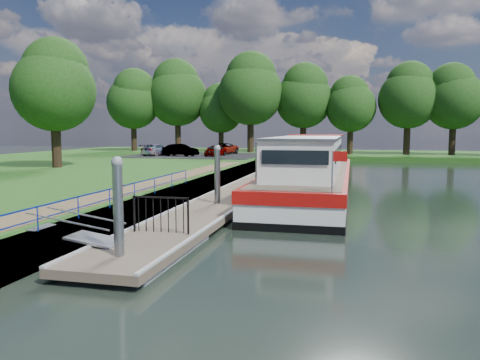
% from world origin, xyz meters
% --- Properties ---
extents(ground, '(160.00, 160.00, 0.00)m').
position_xyz_m(ground, '(0.00, 0.00, 0.00)').
color(ground, black).
rests_on(ground, ground).
extents(bank_edge, '(1.10, 90.00, 0.78)m').
position_xyz_m(bank_edge, '(-2.55, 15.00, 0.39)').
color(bank_edge, '#473D2D').
rests_on(bank_edge, ground).
extents(far_bank, '(60.00, 18.00, 0.60)m').
position_xyz_m(far_bank, '(12.00, 52.00, 0.30)').
color(far_bank, '#1E4B15').
rests_on(far_bank, ground).
extents(footpath, '(1.60, 40.00, 0.05)m').
position_xyz_m(footpath, '(-4.40, 8.00, 0.80)').
color(footpath, brown).
rests_on(footpath, riverbank).
extents(carpark, '(14.00, 12.00, 0.06)m').
position_xyz_m(carpark, '(-11.00, 38.00, 0.81)').
color(carpark, black).
rests_on(carpark, riverbank).
extents(blue_fence, '(0.04, 18.04, 0.72)m').
position_xyz_m(blue_fence, '(-2.75, 3.00, 1.31)').
color(blue_fence, '#0C2DBF').
rests_on(blue_fence, riverbank).
extents(pontoon, '(2.50, 30.00, 0.56)m').
position_xyz_m(pontoon, '(0.00, 13.00, 0.18)').
color(pontoon, brown).
rests_on(pontoon, ground).
extents(mooring_piles, '(0.30, 27.30, 3.55)m').
position_xyz_m(mooring_piles, '(0.00, 13.00, 1.28)').
color(mooring_piles, gray).
rests_on(mooring_piles, ground).
extents(gangway, '(2.58, 1.00, 0.92)m').
position_xyz_m(gangway, '(-1.85, 0.50, 0.63)').
color(gangway, '#A5A8AD').
rests_on(gangway, ground).
extents(gate_panel, '(1.85, 0.05, 1.15)m').
position_xyz_m(gate_panel, '(-0.00, 2.20, 1.15)').
color(gate_panel, black).
rests_on(gate_panel, ground).
extents(barge, '(4.36, 21.15, 4.78)m').
position_xyz_m(barge, '(3.60, 15.32, 1.09)').
color(barge, black).
rests_on(barge, ground).
extents(horizon_trees, '(54.38, 10.03, 12.87)m').
position_xyz_m(horizon_trees, '(-1.61, 48.68, 7.95)').
color(horizon_trees, '#332316').
rests_on(horizon_trees, ground).
extents(bank_tree_a, '(6.12, 6.12, 9.72)m').
position_xyz_m(bank_tree_a, '(-15.99, 20.08, 7.02)').
color(bank_tree_a, '#332316').
rests_on(bank_tree_a, riverbank).
extents(car_a, '(1.77, 3.67, 1.21)m').
position_xyz_m(car_a, '(-8.39, 36.67, 1.44)').
color(car_a, '#999999').
rests_on(car_a, carpark).
extents(car_b, '(4.08, 2.14, 1.28)m').
position_xyz_m(car_b, '(-11.93, 35.53, 1.47)').
color(car_b, '#999999').
rests_on(car_b, carpark).
extents(car_c, '(2.63, 4.56, 1.24)m').
position_xyz_m(car_c, '(-14.86, 36.18, 1.46)').
color(car_c, '#999999').
rests_on(car_c, carpark).
extents(car_d, '(3.29, 4.90, 1.25)m').
position_xyz_m(car_d, '(-8.71, 40.42, 1.46)').
color(car_d, '#999999').
rests_on(car_d, carpark).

